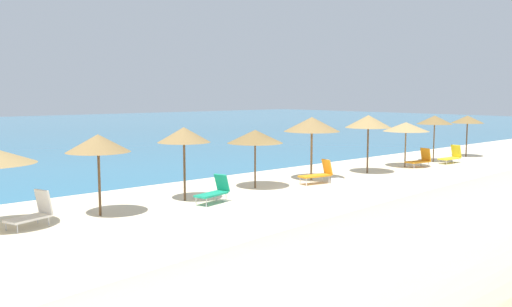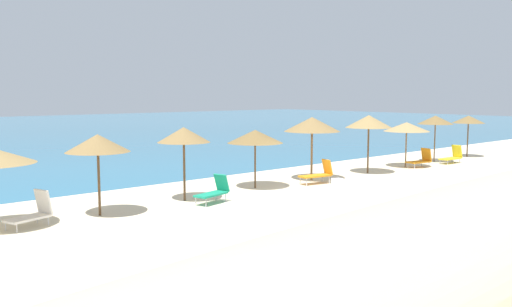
{
  "view_description": "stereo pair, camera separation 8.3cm",
  "coord_description": "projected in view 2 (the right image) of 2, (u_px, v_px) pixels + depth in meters",
  "views": [
    {
      "loc": [
        -15.99,
        -14.39,
        4.06
      ],
      "look_at": [
        -1.1,
        2.42,
        1.53
      ],
      "focal_mm": 37.88,
      "sensor_mm": 36.0,
      "label": 1
    },
    {
      "loc": [
        -15.93,
        -14.45,
        4.06
      ],
      "look_at": [
        -1.1,
        2.42,
        1.53
      ],
      "focal_mm": 37.88,
      "sensor_mm": 36.0,
      "label": 2
    }
  ],
  "objects": [
    {
      "name": "ground_plane",
      "position": [
        316.0,
        194.0,
        21.69
      ],
      "size": [
        160.0,
        160.0,
        0.0
      ],
      "primitive_type": "plane",
      "color": "beige"
    },
    {
      "name": "beach_umbrella_2",
      "position": [
        98.0,
        143.0,
        17.67
      ],
      "size": [
        2.1,
        2.1,
        2.72
      ],
      "color": "brown",
      "rests_on": "ground_plane"
    },
    {
      "name": "beach_umbrella_3",
      "position": [
        184.0,
        135.0,
        20.17
      ],
      "size": [
        1.99,
        1.99,
        2.79
      ],
      "color": "brown",
      "rests_on": "ground_plane"
    },
    {
      "name": "beach_umbrella_4",
      "position": [
        255.0,
        137.0,
        22.91
      ],
      "size": [
        2.38,
        2.38,
        2.5
      ],
      "color": "brown",
      "rests_on": "ground_plane"
    },
    {
      "name": "beach_umbrella_5",
      "position": [
        312.0,
        124.0,
        24.99
      ],
      "size": [
        2.61,
        2.61,
        2.95
      ],
      "color": "brown",
      "rests_on": "ground_plane"
    },
    {
      "name": "beach_umbrella_6",
      "position": [
        369.0,
        122.0,
        27.13
      ],
      "size": [
        2.33,
        2.33,
        2.95
      ],
      "color": "brown",
      "rests_on": "ground_plane"
    },
    {
      "name": "beach_umbrella_7",
      "position": [
        407.0,
        127.0,
        29.42
      ],
      "size": [
        2.48,
        2.48,
        2.47
      ],
      "color": "brown",
      "rests_on": "ground_plane"
    },
    {
      "name": "beach_umbrella_8",
      "position": [
        435.0,
        120.0,
        31.62
      ],
      "size": [
        2.05,
        2.05,
        2.74
      ],
      "color": "brown",
      "rests_on": "ground_plane"
    },
    {
      "name": "beach_umbrella_9",
      "position": [
        469.0,
        119.0,
        34.16
      ],
      "size": [
        1.99,
        1.99,
        2.63
      ],
      "color": "brown",
      "rests_on": "ground_plane"
    },
    {
      "name": "lounge_chair_0",
      "position": [
        452.0,
        156.0,
        31.31
      ],
      "size": [
        1.64,
        0.65,
        1.04
      ],
      "rotation": [
        0.0,
        0.0,
        1.53
      ],
      "color": "yellow",
      "rests_on": "ground_plane"
    },
    {
      "name": "lounge_chair_1",
      "position": [
        33.0,
        213.0,
        16.43
      ],
      "size": [
        1.46,
        1.0,
        1.09
      ],
      "rotation": [
        0.0,
        0.0,
        1.87
      ],
      "color": "white",
      "rests_on": "ground_plane"
    },
    {
      "name": "lounge_chair_2",
      "position": [
        318.0,
        173.0,
        24.21
      ],
      "size": [
        1.63,
        0.84,
        1.07
      ],
      "rotation": [
        0.0,
        0.0,
        1.39
      ],
      "color": "orange",
      "rests_on": "ground_plane"
    },
    {
      "name": "lounge_chair_3",
      "position": [
        214.0,
        191.0,
        19.97
      ],
      "size": [
        1.54,
        0.9,
        1.03
      ],
      "rotation": [
        0.0,
        0.0,
        1.81
      ],
      "color": "#199972",
      "rests_on": "ground_plane"
    },
    {
      "name": "lounge_chair_4",
      "position": [
        421.0,
        160.0,
        29.63
      ],
      "size": [
        1.48,
        0.88,
        1.03
      ],
      "rotation": [
        0.0,
        0.0,
        1.38
      ],
      "color": "orange",
      "rests_on": "ground_plane"
    },
    {
      "name": "cooler_box",
      "position": [
        339.0,
        182.0,
        23.67
      ],
      "size": [
        0.58,
        0.67,
        0.31
      ],
      "primitive_type": "cube",
      "rotation": [
        0.0,
        0.0,
        1.28
      ],
      "color": "white",
      "rests_on": "ground_plane"
    }
  ]
}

